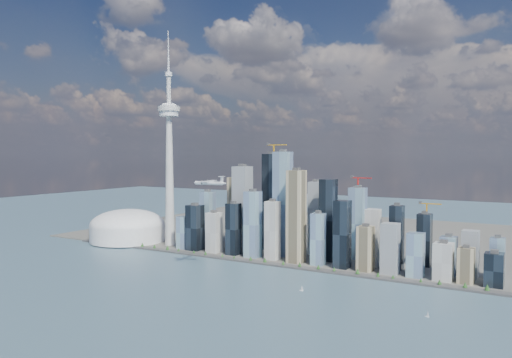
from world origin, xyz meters
The scene contains 10 objects.
ground centered at (0.00, 0.00, 0.00)m, with size 4000.00×4000.00×0.00m, color #385263.
seawall centered at (0.00, 250.00, 2.00)m, with size 1100.00×22.00×4.00m, color #383838.
land centered at (0.00, 700.00, 1.50)m, with size 1400.00×900.00×3.00m, color #4C4C47.
shoreline_trees centered at (0.00, 250.00, 8.78)m, with size 960.53×7.20×8.80m.
skyscraper_cluster centered at (59.62, 336.82, 81.55)m, with size 736.00×142.00×262.50m.
needle_tower centered at (-300.00, 310.00, 235.84)m, with size 56.00×56.00×550.50m.
dome_stadium centered at (-440.00, 300.00, 39.44)m, with size 200.00×200.00×86.00m.
airplane centered at (-31.44, 112.44, 183.66)m, with size 71.84×63.75×17.53m.
sailboat_west centered at (175.37, 99.24, 3.48)m, with size 7.85×2.98×10.84m.
sailboat_east centered at (394.79, 66.42, 3.16)m, with size 7.03×3.74×9.85m.
Camera 1 is at (541.75, -685.05, 241.92)m, focal length 35.00 mm.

